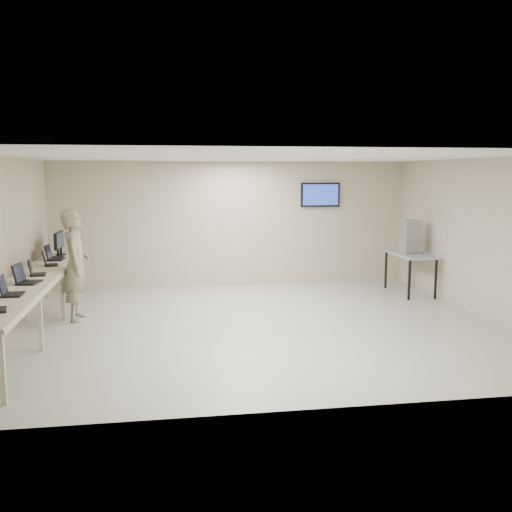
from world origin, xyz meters
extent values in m
cube|color=beige|center=(0.00, 0.00, 0.00)|extent=(8.00, 7.00, 0.01)
cube|color=white|center=(0.00, 0.00, 2.80)|extent=(8.00, 7.00, 0.01)
cube|color=#C0B29B|center=(0.00, 3.50, 1.40)|extent=(8.00, 0.01, 2.80)
cube|color=#C0B29B|center=(0.00, -3.50, 1.40)|extent=(8.00, 0.01, 2.80)
cube|color=#C0B29B|center=(-4.00, 0.00, 1.40)|extent=(0.01, 7.00, 2.80)
cube|color=#C0B29B|center=(4.00, 0.00, 1.40)|extent=(0.01, 7.00, 2.80)
cube|color=black|center=(2.00, 3.48, 2.05)|extent=(0.15, 0.04, 0.15)
cube|color=black|center=(2.00, 3.44, 2.05)|extent=(0.90, 0.06, 0.55)
cube|color=#1E36A3|center=(2.00, 3.40, 2.05)|extent=(0.82, 0.01, 0.47)
cube|color=#C4B290|center=(-3.60, 0.00, 0.88)|extent=(0.75, 6.00, 0.04)
cube|color=beige|center=(-3.23, 0.00, 0.85)|extent=(0.02, 6.00, 0.06)
cube|color=beige|center=(-3.30, -2.85, 0.43)|extent=(0.06, 0.06, 0.86)
cube|color=beige|center=(-3.30, -0.90, 0.43)|extent=(0.06, 0.06, 0.86)
cube|color=beige|center=(-3.90, 0.90, 0.43)|extent=(0.06, 0.06, 0.86)
cube|color=beige|center=(-3.30, 0.90, 0.43)|extent=(0.06, 0.06, 0.86)
cube|color=beige|center=(-3.90, 2.85, 0.43)|extent=(0.06, 0.06, 0.86)
cube|color=beige|center=(-3.30, 2.85, 0.43)|extent=(0.06, 0.06, 0.86)
cube|color=black|center=(-3.56, -1.24, 0.91)|extent=(0.26, 0.36, 0.02)
cube|color=black|center=(-3.68, -1.24, 1.05)|extent=(0.07, 0.33, 0.25)
cube|color=black|center=(-3.67, -1.24, 1.05)|extent=(0.05, 0.29, 0.21)
cube|color=black|center=(-3.54, -0.38, 0.91)|extent=(0.34, 0.43, 0.02)
cube|color=black|center=(-3.68, -0.38, 1.06)|extent=(0.13, 0.37, 0.28)
cube|color=black|center=(-3.66, -0.38, 1.06)|extent=(0.10, 0.33, 0.23)
cube|color=black|center=(-3.56, 0.33, 0.91)|extent=(0.28, 0.35, 0.02)
cube|color=black|center=(-3.67, 0.33, 1.04)|extent=(0.10, 0.31, 0.23)
cube|color=black|center=(-3.66, 0.33, 1.04)|extent=(0.08, 0.27, 0.19)
cube|color=black|center=(-3.53, 1.31, 0.91)|extent=(0.29, 0.36, 0.02)
cube|color=black|center=(-3.65, 1.31, 1.04)|extent=(0.12, 0.31, 0.23)
cube|color=black|center=(-3.64, 1.31, 1.04)|extent=(0.09, 0.27, 0.19)
cube|color=black|center=(-3.57, 1.98, 0.91)|extent=(0.29, 0.39, 0.02)
cube|color=black|center=(-3.71, 1.98, 1.06)|extent=(0.09, 0.36, 0.27)
cube|color=black|center=(-3.69, 1.98, 1.06)|extent=(0.07, 0.32, 0.22)
cylinder|color=black|center=(-3.60, 2.37, 0.91)|extent=(0.22, 0.22, 0.02)
cube|color=black|center=(-3.60, 2.37, 1.00)|extent=(0.04, 0.03, 0.17)
cube|color=black|center=(-3.60, 2.37, 1.22)|extent=(0.05, 0.49, 0.33)
cube|color=black|center=(-3.57, 2.37, 1.22)|extent=(0.00, 0.45, 0.28)
cylinder|color=black|center=(-3.60, 2.69, 0.91)|extent=(0.22, 0.22, 0.02)
cube|color=black|center=(-3.60, 2.69, 1.00)|extent=(0.04, 0.03, 0.17)
cube|color=black|center=(-3.60, 2.69, 1.22)|extent=(0.05, 0.49, 0.33)
cube|color=black|center=(-3.57, 2.69, 1.22)|extent=(0.00, 0.44, 0.28)
imported|color=gray|center=(-3.05, 0.88, 0.97)|extent=(0.49, 0.72, 1.93)
cube|color=#8E989E|center=(3.60, 2.04, 0.84)|extent=(0.67, 1.43, 0.04)
cube|color=black|center=(3.32, 1.43, 0.41)|extent=(0.04, 0.04, 0.82)
cube|color=black|center=(3.32, 2.66, 0.41)|extent=(0.04, 0.04, 0.82)
cube|color=black|center=(3.88, 1.43, 0.41)|extent=(0.04, 0.04, 0.82)
cube|color=black|center=(3.88, 2.66, 0.41)|extent=(0.04, 0.04, 0.82)
cube|color=gray|center=(3.58, 2.04, 0.95)|extent=(0.33, 0.37, 0.18)
cube|color=gray|center=(3.58, 2.04, 1.12)|extent=(0.33, 0.37, 0.18)
cube|color=gray|center=(3.58, 2.04, 1.30)|extent=(0.33, 0.37, 0.18)
cube|color=gray|center=(3.58, 2.04, 1.47)|extent=(0.33, 0.37, 0.18)
camera|label=1|loc=(-1.50, -9.20, 2.53)|focal=40.00mm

